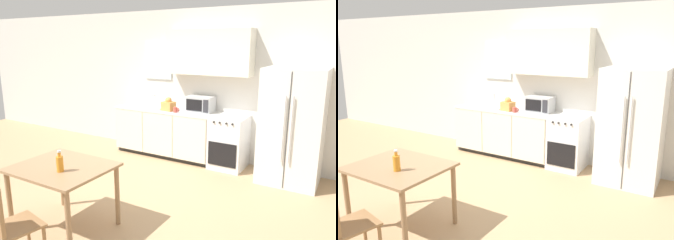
% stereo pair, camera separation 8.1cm
% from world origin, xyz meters
% --- Properties ---
extents(ground_plane, '(12.00, 12.00, 0.00)m').
position_xyz_m(ground_plane, '(0.00, 0.00, 0.00)').
color(ground_plane, tan).
extents(wall_back, '(12.00, 0.38, 2.70)m').
position_xyz_m(wall_back, '(0.04, 2.16, 1.45)').
color(wall_back, silver).
rests_on(wall_back, ground_plane).
extents(kitchen_counter, '(1.96, 0.62, 0.90)m').
position_xyz_m(kitchen_counter, '(-0.51, 1.86, 0.45)').
color(kitchen_counter, '#333333').
rests_on(kitchen_counter, ground_plane).
extents(oven_range, '(0.56, 0.63, 0.90)m').
position_xyz_m(oven_range, '(0.74, 1.85, 0.45)').
color(oven_range, white).
rests_on(oven_range, ground_plane).
extents(refrigerator, '(0.88, 0.81, 1.75)m').
position_xyz_m(refrigerator, '(1.76, 1.77, 0.88)').
color(refrigerator, silver).
rests_on(refrigerator, ground_plane).
extents(kitchen_sink, '(0.62, 0.39, 0.24)m').
position_xyz_m(kitchen_sink, '(-0.85, 1.87, 0.91)').
color(kitchen_sink, '#B7BABC').
rests_on(kitchen_sink, kitchen_counter).
extents(microwave, '(0.47, 0.32, 0.28)m').
position_xyz_m(microwave, '(0.15, 1.97, 1.03)').
color(microwave, '#B7BABC').
rests_on(microwave, kitchen_counter).
extents(coffee_mug, '(0.11, 0.08, 0.09)m').
position_xyz_m(coffee_mug, '(-0.21, 1.69, 0.94)').
color(coffee_mug, '#BF4C3F').
rests_on(coffee_mug, kitchen_counter).
extents(grocery_bag_0, '(0.24, 0.22, 0.25)m').
position_xyz_m(grocery_bag_0, '(-0.40, 1.77, 1.00)').
color(grocery_bag_0, '#DB994C').
rests_on(grocery_bag_0, kitchen_counter).
extents(dining_table, '(1.04, 0.87, 0.76)m').
position_xyz_m(dining_table, '(-0.19, -0.93, 0.65)').
color(dining_table, '#997551').
rests_on(dining_table, ground_plane).
extents(dining_chair_near, '(0.47, 0.47, 0.93)m').
position_xyz_m(dining_chair_near, '(-0.05, -1.74, 0.54)').
color(dining_chair_near, '#997047').
rests_on(dining_chair_near, ground_plane).
extents(drink_bottle, '(0.07, 0.07, 0.23)m').
position_xyz_m(drink_bottle, '(-0.09, -1.05, 0.85)').
color(drink_bottle, orange).
rests_on(drink_bottle, dining_table).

